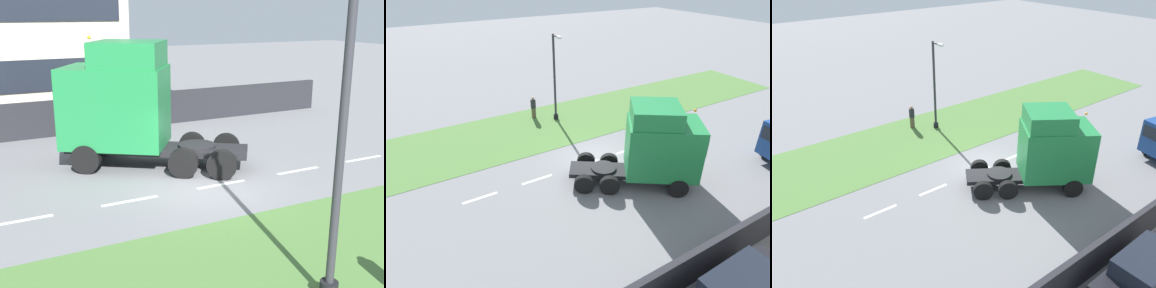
% 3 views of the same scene
% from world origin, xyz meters
% --- Properties ---
extents(ground_plane, '(120.00, 120.00, 0.00)m').
position_xyz_m(ground_plane, '(0.00, 0.00, 0.00)').
color(ground_plane, slate).
rests_on(ground_plane, ground).
extents(grass_verge, '(7.00, 44.00, 0.01)m').
position_xyz_m(grass_verge, '(-6.00, 0.00, 0.01)').
color(grass_verge, '#4C7538').
rests_on(grass_verge, ground).
extents(lane_markings, '(0.16, 14.60, 0.00)m').
position_xyz_m(lane_markings, '(0.00, -0.70, 0.00)').
color(lane_markings, white).
rests_on(lane_markings, ground).
extents(boundary_wall, '(0.25, 24.00, 1.66)m').
position_xyz_m(boundary_wall, '(9.00, 0.00, 0.83)').
color(boundary_wall, '#232328').
rests_on(boundary_wall, ground).
extents(lorry_cab, '(5.64, 6.64, 4.70)m').
position_xyz_m(lorry_cab, '(3.46, 1.45, 2.28)').
color(lorry_cab, black).
rests_on(lorry_cab, ground).
extents(lamp_post, '(1.30, 0.36, 6.39)m').
position_xyz_m(lamp_post, '(-6.60, 0.70, 2.89)').
color(lamp_post, black).
rests_on(lamp_post, ground).
extents(pedestrian, '(0.39, 0.39, 1.73)m').
position_xyz_m(pedestrian, '(-7.75, -0.68, 0.85)').
color(pedestrian, brown).
rests_on(pedestrian, ground).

